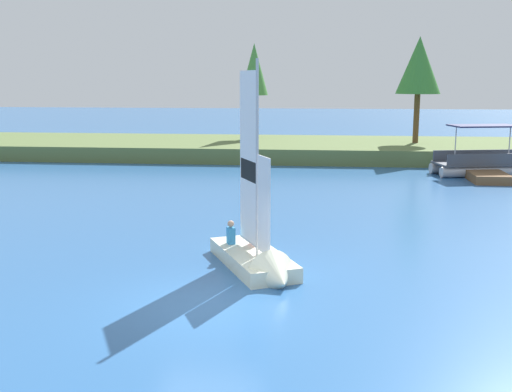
{
  "coord_description": "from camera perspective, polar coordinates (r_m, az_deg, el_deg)",
  "views": [
    {
      "loc": [
        2.57,
        -13.44,
        5.24
      ],
      "look_at": [
        0.36,
        7.55,
        1.2
      ],
      "focal_mm": 42.78,
      "sensor_mm": 36.0,
      "label": 1
    }
  ],
  "objects": [
    {
      "name": "ground_plane",
      "position": [
        14.66,
        -4.58,
        -10.15
      ],
      "size": [
        200.0,
        200.0,
        0.0
      ],
      "primitive_type": "plane",
      "color": "#2D609E"
    },
    {
      "name": "shore_bank",
      "position": [
        42.77,
        2.53,
        4.46
      ],
      "size": [
        80.0,
        10.25,
        1.0
      ],
      "primitive_type": "cube",
      "color": "#5B703D",
      "rests_on": "ground"
    },
    {
      "name": "shoreline_tree_left",
      "position": [
        45.14,
        -0.16,
        11.6
      ],
      "size": [
        2.02,
        2.02,
        6.83
      ],
      "color": "brown",
      "rests_on": "shore_bank"
    },
    {
      "name": "shoreline_tree_midleft",
      "position": [
        42.98,
        14.99,
        11.67
      ],
      "size": [
        2.97,
        2.97,
        7.07
      ],
      "color": "brown",
      "rests_on": "shore_bank"
    },
    {
      "name": "wooden_dock",
      "position": [
        35.95,
        20.1,
        2.16
      ],
      "size": [
        1.86,
        6.61,
        0.46
      ],
      "primitive_type": "cube",
      "color": "brown",
      "rests_on": "ground"
    },
    {
      "name": "sailboat",
      "position": [
        16.79,
        0.47,
        -5.84
      ],
      "size": [
        3.1,
        4.45,
        6.23
      ],
      "rotation": [
        0.0,
        0.0,
        -1.12
      ],
      "color": "silver",
      "rests_on": "ground"
    },
    {
      "name": "pontoon_boat",
      "position": [
        36.22,
        20.31,
        2.88
      ],
      "size": [
        5.56,
        3.15,
        2.78
      ],
      "rotation": [
        0.0,
        0.0,
        0.22
      ],
      "color": "#B2B2B7",
      "rests_on": "ground"
    }
  ]
}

